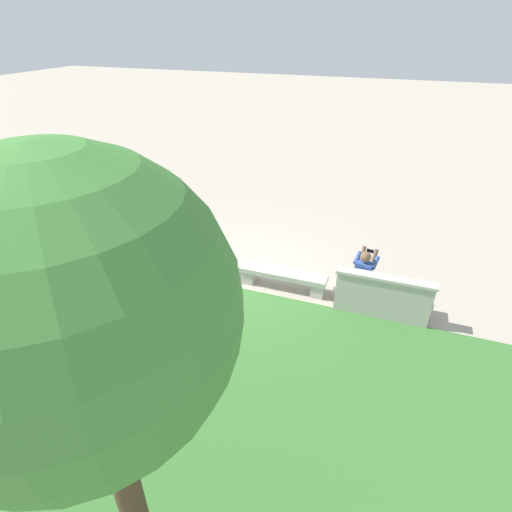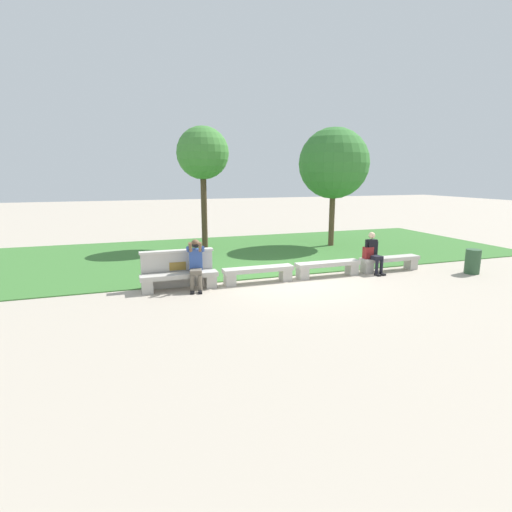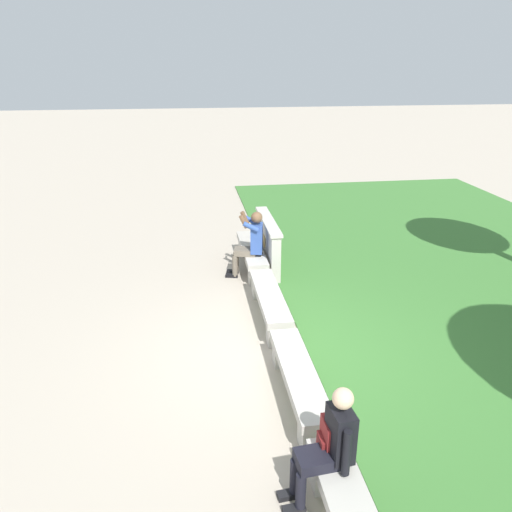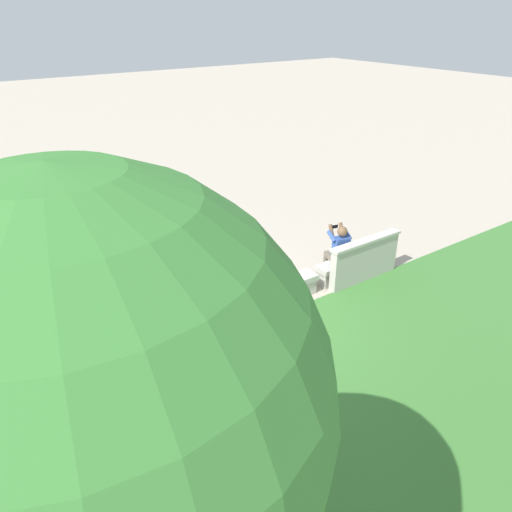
{
  "view_description": "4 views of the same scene",
  "coord_description": "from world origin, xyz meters",
  "px_view_note": "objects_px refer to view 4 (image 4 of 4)",
  "views": [
    {
      "loc": [
        -3.07,
        7.37,
        5.38
      ],
      "look_at": [
        -0.43,
        -0.05,
        0.7
      ],
      "focal_mm": 28.0,
      "sensor_mm": 36.0,
      "label": 1
    },
    {
      "loc": [
        -4.69,
        -10.23,
        2.97
      ],
      "look_at": [
        -1.19,
        -0.06,
        0.78
      ],
      "focal_mm": 28.0,
      "sensor_mm": 36.0,
      "label": 2
    },
    {
      "loc": [
        6.17,
        -1.27,
        4.01
      ],
      "look_at": [
        -1.18,
        -0.21,
        1.08
      ],
      "focal_mm": 35.0,
      "sensor_mm": 36.0,
      "label": 3
    },
    {
      "loc": [
        4.27,
        6.95,
        5.51
      ],
      "look_at": [
        -1.06,
        -0.65,
        0.85
      ],
      "focal_mm": 35.0,
      "sensor_mm": 36.0,
      "label": 4
    }
  ],
  "objects_px": {
    "bench_near": "(275,291)",
    "person_photographer": "(338,249)",
    "bench_far": "(56,372)",
    "tree_behind_wall": "(91,405)",
    "person_distant": "(93,337)",
    "bench_main": "(353,263)",
    "backpack": "(102,338)",
    "bench_mid": "(179,327)"
  },
  "relations": [
    {
      "from": "bench_near",
      "to": "bench_main",
      "type": "bearing_deg",
      "value": 180.0
    },
    {
      "from": "bench_main",
      "to": "tree_behind_wall",
      "type": "relative_size",
      "value": 0.41
    },
    {
      "from": "bench_main",
      "to": "bench_near",
      "type": "distance_m",
      "value": 2.19
    },
    {
      "from": "person_photographer",
      "to": "bench_near",
      "type": "bearing_deg",
      "value": 2.46
    },
    {
      "from": "bench_near",
      "to": "tree_behind_wall",
      "type": "height_order",
      "value": "tree_behind_wall"
    },
    {
      "from": "person_distant",
      "to": "bench_main",
      "type": "bearing_deg",
      "value": 179.36
    },
    {
      "from": "bench_mid",
      "to": "person_photographer",
      "type": "bearing_deg",
      "value": -178.9
    },
    {
      "from": "person_photographer",
      "to": "bench_main",
      "type": "bearing_deg",
      "value": 170.03
    },
    {
      "from": "bench_far",
      "to": "backpack",
      "type": "bearing_deg",
      "value": 179.54
    },
    {
      "from": "bench_near",
      "to": "person_distant",
      "type": "height_order",
      "value": "person_distant"
    },
    {
      "from": "bench_far",
      "to": "person_photographer",
      "type": "height_order",
      "value": "person_photographer"
    },
    {
      "from": "bench_main",
      "to": "tree_behind_wall",
      "type": "height_order",
      "value": "tree_behind_wall"
    },
    {
      "from": "bench_main",
      "to": "tree_behind_wall",
      "type": "bearing_deg",
      "value": 32.95
    },
    {
      "from": "person_distant",
      "to": "tree_behind_wall",
      "type": "relative_size",
      "value": 0.26
    },
    {
      "from": "person_photographer",
      "to": "tree_behind_wall",
      "type": "relative_size",
      "value": 0.27
    },
    {
      "from": "bench_main",
      "to": "bench_far",
      "type": "xyz_separation_m",
      "value": [
        6.58,
        0.0,
        0.0
      ]
    },
    {
      "from": "person_distant",
      "to": "bench_near",
      "type": "bearing_deg",
      "value": 178.98
    },
    {
      "from": "person_photographer",
      "to": "bench_far",
      "type": "bearing_deg",
      "value": 0.7
    },
    {
      "from": "bench_main",
      "to": "person_distant",
      "type": "xyz_separation_m",
      "value": [
        5.9,
        -0.07,
        0.37
      ]
    },
    {
      "from": "bench_far",
      "to": "tree_behind_wall",
      "type": "bearing_deg",
      "value": 83.71
    },
    {
      "from": "backpack",
      "to": "bench_mid",
      "type": "bearing_deg",
      "value": -179.74
    },
    {
      "from": "bench_far",
      "to": "tree_behind_wall",
      "type": "xyz_separation_m",
      "value": [
        0.51,
        4.6,
        3.13
      ]
    },
    {
      "from": "bench_far",
      "to": "backpack",
      "type": "distance_m",
      "value": 0.87
    },
    {
      "from": "bench_far",
      "to": "person_distant",
      "type": "distance_m",
      "value": 0.78
    },
    {
      "from": "bench_near",
      "to": "bench_far",
      "type": "bearing_deg",
      "value": 0.0
    },
    {
      "from": "backpack",
      "to": "tree_behind_wall",
      "type": "distance_m",
      "value": 5.54
    },
    {
      "from": "bench_main",
      "to": "person_photographer",
      "type": "xyz_separation_m",
      "value": [
        0.43,
        -0.08,
        0.43
      ]
    },
    {
      "from": "person_distant",
      "to": "backpack",
      "type": "relative_size",
      "value": 2.94
    },
    {
      "from": "bench_mid",
      "to": "person_photographer",
      "type": "distance_m",
      "value": 3.98
    },
    {
      "from": "backpack",
      "to": "bench_main",
      "type": "bearing_deg",
      "value": -179.94
    },
    {
      "from": "bench_main",
      "to": "person_distant",
      "type": "relative_size",
      "value": 1.6
    },
    {
      "from": "bench_far",
      "to": "person_distant",
      "type": "xyz_separation_m",
      "value": [
        -0.68,
        -0.07,
        0.37
      ]
    },
    {
      "from": "bench_mid",
      "to": "person_photographer",
      "type": "height_order",
      "value": "person_photographer"
    },
    {
      "from": "bench_main",
      "to": "bench_near",
      "type": "relative_size",
      "value": 1.0
    },
    {
      "from": "bench_near",
      "to": "person_photographer",
      "type": "distance_m",
      "value": 1.82
    },
    {
      "from": "backpack",
      "to": "tree_behind_wall",
      "type": "xyz_separation_m",
      "value": [
        1.31,
        4.59,
        2.81
      ]
    },
    {
      "from": "bench_main",
      "to": "bench_mid",
      "type": "relative_size",
      "value": 1.0
    },
    {
      "from": "bench_main",
      "to": "person_photographer",
      "type": "distance_m",
      "value": 0.62
    },
    {
      "from": "person_distant",
      "to": "person_photographer",
      "type": "bearing_deg",
      "value": -179.9
    },
    {
      "from": "bench_mid",
      "to": "bench_far",
      "type": "relative_size",
      "value": 1.0
    },
    {
      "from": "bench_near",
      "to": "tree_behind_wall",
      "type": "relative_size",
      "value": 0.41
    },
    {
      "from": "bench_near",
      "to": "backpack",
      "type": "height_order",
      "value": "backpack"
    }
  ]
}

